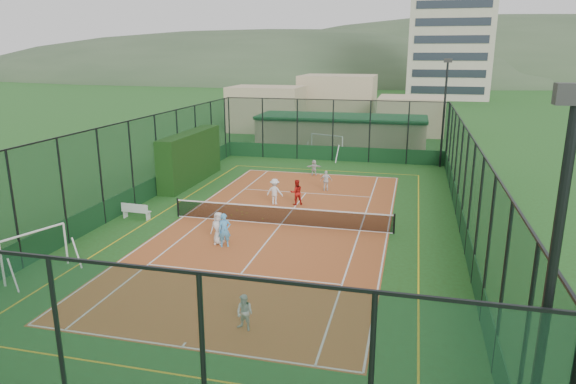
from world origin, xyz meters
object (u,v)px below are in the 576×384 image
white_bench (136,211)px  coach (296,192)px  child_near_mid (225,230)px  floodlight_se (541,349)px  child_near_left (219,228)px  child_far_left (275,192)px  futsal_goal_near (36,253)px  child_near_right (245,313)px  floodlight_ne (444,114)px  clubhouse (341,133)px  apartment_tower (451,18)px  child_far_right (326,181)px  child_far_back (314,167)px  futsal_goal_far (327,147)px

white_bench → coach: size_ratio=1.06×
child_near_mid → coach: child_near_mid is taller
floodlight_se → white_bench: (-16.40, 15.72, -3.68)m
child_near_left → child_far_left: bearing=85.0°
futsal_goal_near → child_near_mid: futsal_goal_near is taller
coach → floodlight_se: bearing=85.6°
child_far_left → child_near_right: bearing=105.8°
floodlight_ne → clubhouse: size_ratio=0.54×
apartment_tower → coach: size_ratio=19.95×
child_near_mid → child_far_left: bearing=61.9°
clubhouse → child_far_right: (1.13, -14.67, -0.90)m
child_near_mid → futsal_goal_near: bearing=-167.7°
coach → white_bench: bearing=3.3°
child_near_right → child_far_back: size_ratio=1.07×
futsal_goal_far → child_far_left: size_ratio=2.02×
child_far_left → futsal_goal_far: bearing=-88.4°
child_near_left → child_near_right: child_near_left is taller
apartment_tower → child_far_back: (-12.46, -70.59, -14.42)m
floodlight_se → child_far_back: (-9.06, 28.01, -3.55)m
apartment_tower → child_far_back: apartment_tower is taller
child_near_right → coach: (-1.55, 14.20, 0.14)m
apartment_tower → child_far_left: (-13.27, -78.48, -14.22)m
floodlight_ne → child_near_left: size_ratio=5.34×
apartment_tower → child_near_mid: size_ratio=19.18×
floodlight_se → white_bench: bearing=136.2°
floodlight_ne → child_far_left: floodlight_ne is taller
child_far_back → coach: 7.69m
futsal_goal_near → child_far_right: 18.12m
floodlight_ne → futsal_goal_far: size_ratio=2.65×
floodlight_ne → child_near_left: bearing=-118.1°
apartment_tower → child_far_right: size_ratio=22.69×
floodlight_ne → clubhouse: (-8.60, 5.40, -2.55)m
floodlight_se → child_near_right: size_ratio=6.79×
futsal_goal_near → futsal_goal_far: bearing=3.9°
apartment_tower → futsal_goal_far: apartment_tower is taller
clubhouse → child_far_right: size_ratio=11.50×
child_near_left → child_near_mid: 0.44m
apartment_tower → child_near_left: apartment_tower is taller
futsal_goal_near → child_near_right: bearing=-82.8°
child_near_left → coach: size_ratio=1.03×
child_far_left → child_far_right: child_far_left is taller
child_far_back → child_near_right: bearing=78.9°
clubhouse → child_near_left: 25.51m
child_far_left → futsal_goal_near: bearing=64.9°
floodlight_ne → child_near_right: 28.18m
white_bench → child_near_right: child_near_right is taller
futsal_goal_near → white_bench: bearing=18.5°
futsal_goal_far → clubhouse: bearing=104.2°
white_bench → futsal_goal_far: 19.85m
apartment_tower → floodlight_se: bearing=-92.0°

